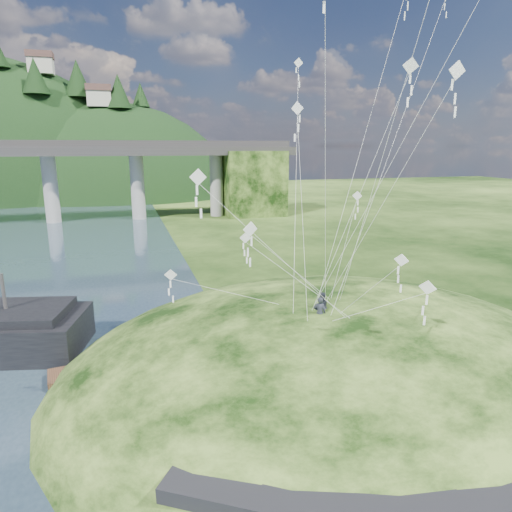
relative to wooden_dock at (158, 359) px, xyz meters
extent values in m
plane|color=black|center=(2.54, -6.56, -0.41)|extent=(320.00, 320.00, 0.00)
ellipsoid|color=black|center=(10.54, -4.56, -1.91)|extent=(36.00, 32.00, 13.00)
cube|color=black|center=(1.04, -14.56, 1.61)|extent=(4.32, 3.62, 0.71)
cube|color=black|center=(4.04, -16.21, 1.67)|extent=(4.10, 2.97, 0.61)
cube|color=black|center=(7.04, -17.21, 1.67)|extent=(3.85, 2.37, 0.62)
cube|color=black|center=(10.04, -17.66, 1.62)|extent=(3.62, 1.83, 0.66)
cylinder|color=#98948F|center=(-13.96, 63.44, 6.09)|extent=(2.60, 2.60, 13.00)
cylinder|color=#98948F|center=(1.54, 63.44, 6.09)|extent=(2.60, 2.60, 13.00)
cylinder|color=#98948F|center=(17.04, 63.44, 6.09)|extent=(2.60, 2.60, 13.00)
cube|color=black|center=(24.54, 63.44, 6.09)|extent=(12.00, 11.00, 13.00)
ellipsoid|color=black|center=(-2.46, 111.44, -10.41)|extent=(76.00, 56.00, 72.00)
cone|color=black|center=(-19.91, 100.52, 30.17)|extent=(6.47, 6.47, 8.51)
cone|color=black|center=(-10.68, 107.43, 30.82)|extent=(7.13, 7.13, 9.38)
cone|color=black|center=(-0.58, 102.47, 27.46)|extent=(6.56, 6.56, 8.63)
cone|color=black|center=(5.31, 108.07, 27.27)|extent=(4.88, 4.88, 6.42)
cube|color=beige|center=(-19.46, 109.44, 33.77)|extent=(6.00, 5.00, 4.00)
cube|color=#51352E|center=(-19.46, 109.44, 36.47)|extent=(6.40, 5.40, 1.60)
cube|color=beige|center=(-5.46, 103.44, 25.47)|extent=(6.00, 5.00, 4.00)
cube|color=#51352E|center=(-5.46, 103.44, 28.17)|extent=(6.40, 5.40, 1.60)
cube|color=black|center=(-8.67, 4.62, 2.46)|extent=(6.90, 6.16, 0.59)
cylinder|color=#2D2B2B|center=(-9.64, 4.84, 3.75)|extent=(0.24, 0.24, 2.97)
cube|color=#392317|center=(0.00, 0.00, 0.01)|extent=(13.33, 3.89, 0.33)
cylinder|color=#392317|center=(-5.59, -0.79, -0.23)|extent=(0.28, 0.28, 0.94)
cylinder|color=#392317|center=(-2.79, -0.39, -0.23)|extent=(0.28, 0.28, 0.94)
cylinder|color=#392317|center=(0.00, 0.00, -0.23)|extent=(0.28, 0.28, 0.94)
cylinder|color=#392317|center=(2.79, 0.39, -0.23)|extent=(0.28, 0.28, 0.94)
cylinder|color=#392317|center=(5.59, 0.79, -0.23)|extent=(0.28, 0.28, 0.94)
imported|color=#252831|center=(8.55, -6.24, 5.44)|extent=(0.80, 0.68, 1.86)
imported|color=#252831|center=(8.99, -5.49, 5.44)|extent=(0.92, 0.74, 1.78)
cube|color=white|center=(7.05, -6.05, 15.33)|extent=(0.47, 0.51, 0.66)
cube|color=white|center=(7.05, -6.05, 14.86)|extent=(0.08, 0.06, 0.38)
cube|color=white|center=(7.05, -6.05, 14.39)|extent=(0.08, 0.06, 0.38)
cube|color=white|center=(7.05, -6.05, 13.92)|extent=(0.08, 0.06, 0.38)
cube|color=white|center=(12.29, -10.31, 6.89)|extent=(0.60, 0.63, 0.80)
cube|color=white|center=(12.29, -10.31, 6.30)|extent=(0.10, 0.07, 0.48)
cube|color=white|center=(12.29, -10.31, 5.71)|extent=(0.10, 0.07, 0.48)
cube|color=white|center=(12.29, -10.31, 5.13)|extent=(0.10, 0.07, 0.48)
cube|color=white|center=(12.28, -7.58, 17.29)|extent=(0.78, 0.28, 0.78)
cube|color=white|center=(12.28, -7.58, 16.73)|extent=(0.10, 0.02, 0.46)
cube|color=white|center=(12.28, -7.58, 16.16)|extent=(0.10, 0.02, 0.46)
cube|color=white|center=(12.28, -7.58, 15.59)|extent=(0.10, 0.02, 0.46)
cube|color=white|center=(11.02, 4.04, 19.22)|extent=(0.68, 0.14, 0.67)
cube|color=white|center=(11.02, 4.04, 18.74)|extent=(0.09, 0.03, 0.39)
cube|color=white|center=(11.02, 4.04, 18.26)|extent=(0.09, 0.03, 0.39)
cube|color=white|center=(11.02, 4.04, 17.78)|extent=(0.09, 0.03, 0.39)
cube|color=white|center=(10.89, -10.05, 8.29)|extent=(0.50, 0.51, 0.66)
cube|color=white|center=(10.89, -10.05, 7.81)|extent=(0.09, 0.06, 0.40)
cube|color=white|center=(10.89, -10.05, 7.32)|extent=(0.09, 0.06, 0.40)
cube|color=white|center=(10.89, -10.05, 6.84)|extent=(0.09, 0.06, 0.40)
cube|color=white|center=(6.81, 3.13, 7.05)|extent=(0.76, 0.34, 0.79)
cube|color=white|center=(6.81, 3.13, 6.48)|extent=(0.11, 0.04, 0.47)
cube|color=white|center=(6.81, 3.13, 5.91)|extent=(0.11, 0.04, 0.47)
cube|color=white|center=(6.81, 3.13, 5.35)|extent=(0.11, 0.04, 0.47)
cube|color=white|center=(12.61, -10.51, 16.67)|extent=(0.81, 0.16, 0.80)
cube|color=white|center=(12.61, -10.51, 16.10)|extent=(0.11, 0.03, 0.47)
cube|color=white|center=(12.61, -10.51, 15.53)|extent=(0.11, 0.03, 0.47)
cube|color=white|center=(12.61, -10.51, 14.96)|extent=(0.11, 0.03, 0.47)
cube|color=white|center=(20.21, 0.60, 22.66)|extent=(0.09, 0.05, 0.41)
cube|color=white|center=(20.21, 0.60, 22.16)|extent=(0.09, 0.05, 0.41)
cube|color=white|center=(1.81, -7.32, 12.15)|extent=(0.79, 0.20, 0.78)
cube|color=white|center=(1.81, -7.32, 11.59)|extent=(0.10, 0.05, 0.46)
cube|color=white|center=(1.81, -7.32, 11.03)|extent=(0.10, 0.05, 0.46)
cube|color=white|center=(1.81, -7.32, 10.46)|extent=(0.10, 0.05, 0.46)
cube|color=white|center=(0.71, -3.97, 6.72)|extent=(0.67, 0.21, 0.67)
cube|color=white|center=(0.71, -3.97, 6.24)|extent=(0.09, 0.02, 0.39)
cube|color=white|center=(0.71, -3.97, 5.76)|extent=(0.09, 0.02, 0.39)
cube|color=white|center=(0.71, -3.97, 5.28)|extent=(0.09, 0.02, 0.39)
cube|color=white|center=(4.68, -5.83, 9.35)|extent=(0.82, 0.27, 0.84)
cube|color=white|center=(4.68, -5.83, 8.76)|extent=(0.11, 0.07, 0.49)
cube|color=white|center=(4.68, -5.83, 8.16)|extent=(0.11, 0.07, 0.49)
cube|color=white|center=(4.68, -5.83, 7.56)|extent=(0.11, 0.07, 0.49)
cube|color=white|center=(7.23, -8.45, 19.29)|extent=(0.11, 0.05, 0.47)
cube|color=white|center=(14.04, -4.07, 20.97)|extent=(0.09, 0.07, 0.45)
cube|color=white|center=(14.04, -4.07, 20.43)|extent=(0.09, 0.07, 0.45)
cube|color=white|center=(15.86, 3.47, 9.79)|extent=(0.62, 0.49, 0.74)
cube|color=white|center=(15.86, 3.47, 9.26)|extent=(0.10, 0.06, 0.44)
cube|color=white|center=(15.86, 3.47, 8.73)|extent=(0.10, 0.06, 0.44)
cube|color=white|center=(15.86, 3.47, 8.19)|extent=(0.10, 0.06, 0.44)
camera|label=1|loc=(-1.57, -28.07, 13.51)|focal=32.00mm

